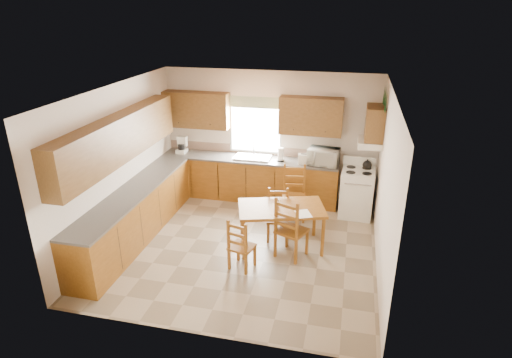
% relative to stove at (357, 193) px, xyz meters
% --- Properties ---
extents(floor, '(4.50, 4.50, 0.00)m').
position_rel_stove_xyz_m(floor, '(-1.88, -1.64, -0.46)').
color(floor, gray).
rests_on(floor, ground).
extents(ceiling, '(4.50, 4.50, 0.00)m').
position_rel_stove_xyz_m(ceiling, '(-1.88, -1.64, 2.24)').
color(ceiling, brown).
rests_on(ceiling, floor).
extents(wall_left, '(4.50, 4.50, 0.00)m').
position_rel_stove_xyz_m(wall_left, '(-4.13, -1.64, 0.89)').
color(wall_left, beige).
rests_on(wall_left, floor).
extents(wall_right, '(4.50, 4.50, 0.00)m').
position_rel_stove_xyz_m(wall_right, '(0.37, -1.64, 0.89)').
color(wall_right, beige).
rests_on(wall_right, floor).
extents(wall_back, '(4.50, 4.50, 0.00)m').
position_rel_stove_xyz_m(wall_back, '(-1.88, 0.61, 0.89)').
color(wall_back, beige).
rests_on(wall_back, floor).
extents(wall_front, '(4.50, 4.50, 0.00)m').
position_rel_stove_xyz_m(wall_front, '(-1.88, -3.89, 0.89)').
color(wall_front, beige).
rests_on(wall_front, floor).
extents(lower_cab_back, '(3.75, 0.60, 0.88)m').
position_rel_stove_xyz_m(lower_cab_back, '(-2.25, 0.31, -0.02)').
color(lower_cab_back, brown).
rests_on(lower_cab_back, floor).
extents(lower_cab_left, '(0.60, 3.60, 0.88)m').
position_rel_stove_xyz_m(lower_cab_left, '(-3.83, -1.79, -0.02)').
color(lower_cab_left, brown).
rests_on(lower_cab_left, floor).
extents(counter_back, '(3.75, 0.63, 0.04)m').
position_rel_stove_xyz_m(counter_back, '(-2.25, 0.31, 0.44)').
color(counter_back, '#4F4B47').
rests_on(counter_back, lower_cab_back).
extents(counter_left, '(0.63, 3.60, 0.04)m').
position_rel_stove_xyz_m(counter_left, '(-3.83, -1.79, 0.44)').
color(counter_left, '#4F4B47').
rests_on(counter_left, lower_cab_left).
extents(backsplash, '(3.75, 0.01, 0.18)m').
position_rel_stove_xyz_m(backsplash, '(-2.25, 0.60, 0.55)').
color(backsplash, '#8D705D').
rests_on(backsplash, counter_back).
extents(upper_cab_back_left, '(1.41, 0.33, 0.75)m').
position_rel_stove_xyz_m(upper_cab_back_left, '(-3.43, 0.44, 1.39)').
color(upper_cab_back_left, brown).
rests_on(upper_cab_back_left, wall_back).
extents(upper_cab_back_right, '(1.25, 0.33, 0.75)m').
position_rel_stove_xyz_m(upper_cab_back_right, '(-1.02, 0.44, 1.39)').
color(upper_cab_back_right, brown).
rests_on(upper_cab_back_right, wall_back).
extents(upper_cab_left, '(0.33, 3.60, 0.75)m').
position_rel_stove_xyz_m(upper_cab_left, '(-3.96, -1.79, 1.39)').
color(upper_cab_left, brown).
rests_on(upper_cab_left, wall_left).
extents(upper_cab_stove, '(0.33, 0.62, 0.62)m').
position_rel_stove_xyz_m(upper_cab_stove, '(0.20, 0.01, 1.44)').
color(upper_cab_stove, brown).
rests_on(upper_cab_stove, wall_right).
extents(range_hood, '(0.44, 0.62, 0.12)m').
position_rel_stove_xyz_m(range_hood, '(0.15, 0.01, 1.06)').
color(range_hood, silver).
rests_on(range_hood, wall_right).
extents(window_frame, '(1.13, 0.02, 1.18)m').
position_rel_stove_xyz_m(window_frame, '(-2.18, 0.58, 1.09)').
color(window_frame, silver).
rests_on(window_frame, wall_back).
extents(window_pane, '(1.05, 0.01, 1.10)m').
position_rel_stove_xyz_m(window_pane, '(-2.18, 0.57, 1.09)').
color(window_pane, white).
rests_on(window_pane, wall_back).
extents(window_valance, '(1.19, 0.01, 0.24)m').
position_rel_stove_xyz_m(window_valance, '(-2.18, 0.55, 1.59)').
color(window_valance, '#4C703E').
rests_on(window_valance, wall_back).
extents(sink_basin, '(0.75, 0.45, 0.04)m').
position_rel_stove_xyz_m(sink_basin, '(-2.18, 0.31, 0.48)').
color(sink_basin, silver).
rests_on(sink_basin, counter_back).
extents(pine_decal_a, '(0.22, 0.22, 0.36)m').
position_rel_stove_xyz_m(pine_decal_a, '(0.33, -0.31, 1.92)').
color(pine_decal_a, '#143915').
rests_on(pine_decal_a, wall_right).
extents(pine_decal_b, '(0.22, 0.22, 0.36)m').
position_rel_stove_xyz_m(pine_decal_b, '(0.33, 0.01, 1.96)').
color(pine_decal_b, '#143915').
rests_on(pine_decal_b, wall_right).
extents(pine_decal_c, '(0.22, 0.22, 0.36)m').
position_rel_stove_xyz_m(pine_decal_c, '(0.33, 0.33, 1.92)').
color(pine_decal_c, '#143915').
rests_on(pine_decal_c, wall_right).
extents(stove, '(0.65, 0.67, 0.93)m').
position_rel_stove_xyz_m(stove, '(0.00, 0.00, 0.00)').
color(stove, silver).
rests_on(stove, floor).
extents(coffeemaker, '(0.19, 0.23, 0.32)m').
position_rel_stove_xyz_m(coffeemaker, '(-3.77, 0.31, 0.62)').
color(coffeemaker, silver).
rests_on(coffeemaker, counter_back).
extents(paper_towel, '(0.12, 0.12, 0.28)m').
position_rel_stove_xyz_m(paper_towel, '(-1.58, 0.28, 0.60)').
color(paper_towel, white).
rests_on(paper_towel, counter_back).
extents(toaster, '(0.26, 0.19, 0.20)m').
position_rel_stove_xyz_m(toaster, '(-1.09, 0.22, 0.55)').
color(toaster, silver).
rests_on(toaster, counter_back).
extents(microwave, '(0.60, 0.47, 0.33)m').
position_rel_stove_xyz_m(microwave, '(-0.71, 0.26, 0.62)').
color(microwave, silver).
rests_on(microwave, counter_back).
extents(dining_table, '(1.60, 1.20, 0.77)m').
position_rel_stove_xyz_m(dining_table, '(-1.25, -1.55, -0.08)').
color(dining_table, brown).
rests_on(dining_table, floor).
extents(chair_near_left, '(0.44, 0.43, 0.87)m').
position_rel_stove_xyz_m(chair_near_left, '(-1.74, -2.30, -0.03)').
color(chair_near_left, brown).
rests_on(chair_near_left, floor).
extents(chair_near_right, '(0.58, 0.57, 1.08)m').
position_rel_stove_xyz_m(chair_near_right, '(-1.03, -1.78, 0.07)').
color(chair_near_right, brown).
rests_on(chair_near_right, floor).
extents(chair_far_left, '(0.50, 0.49, 1.06)m').
position_rel_stove_xyz_m(chair_far_left, '(-1.18, -0.44, 0.07)').
color(chair_far_left, brown).
rests_on(chair_far_left, floor).
extents(chair_far_right, '(0.44, 0.42, 0.92)m').
position_rel_stove_xyz_m(chair_far_right, '(-1.35, -1.29, -0.01)').
color(chair_far_right, brown).
rests_on(chair_far_right, floor).
extents(table_paper, '(0.33, 0.37, 0.00)m').
position_rel_stove_xyz_m(table_paper, '(-0.85, -1.71, 0.30)').
color(table_paper, white).
rests_on(table_paper, dining_table).
extents(table_card, '(0.09, 0.04, 0.11)m').
position_rel_stove_xyz_m(table_card, '(-1.33, -1.51, 0.36)').
color(table_card, white).
rests_on(table_card, dining_table).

